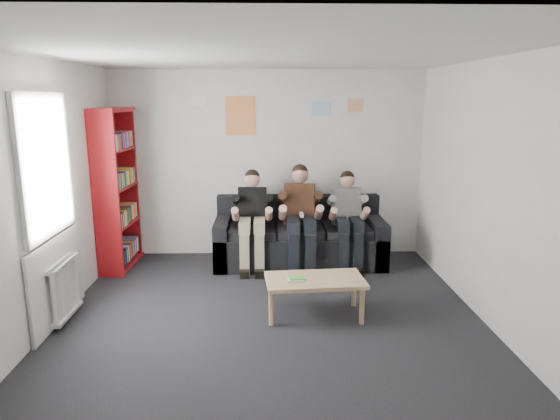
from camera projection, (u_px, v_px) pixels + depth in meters
name	position (u px, v px, depth m)	size (l,w,h in m)	color
room_shell	(270.00, 198.00, 4.86)	(5.00, 5.00, 5.00)	black
sofa	(299.00, 240.00, 7.10)	(2.36, 0.97, 0.91)	black
bookshelf	(117.00, 189.00, 6.77)	(0.33, 0.98, 2.18)	maroon
coffee_table	(315.00, 283.00, 5.34)	(1.05, 0.57, 0.42)	#D8B47C
game_cases	(297.00, 279.00, 5.28)	(0.19, 0.16, 0.03)	silver
person_left	(252.00, 220.00, 6.80)	(0.39, 0.84, 1.34)	black
person_middle	(300.00, 217.00, 6.81)	(0.43, 0.92, 1.41)	#442916
person_right	(348.00, 220.00, 6.84)	(0.38, 0.82, 1.32)	silver
radiator	(65.00, 289.00, 5.22)	(0.10, 0.64, 0.60)	white
window	(51.00, 226.00, 5.07)	(0.05, 1.30, 2.36)	white
poster_large	(240.00, 116.00, 7.12)	(0.42, 0.01, 0.55)	#E2B84F
poster_blue	(321.00, 109.00, 7.13)	(0.25, 0.01, 0.20)	#459FED
poster_pink	(355.00, 105.00, 7.13)	(0.22, 0.01, 0.18)	#C63E77
poster_sign	(198.00, 102.00, 7.06)	(0.20, 0.01, 0.14)	white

